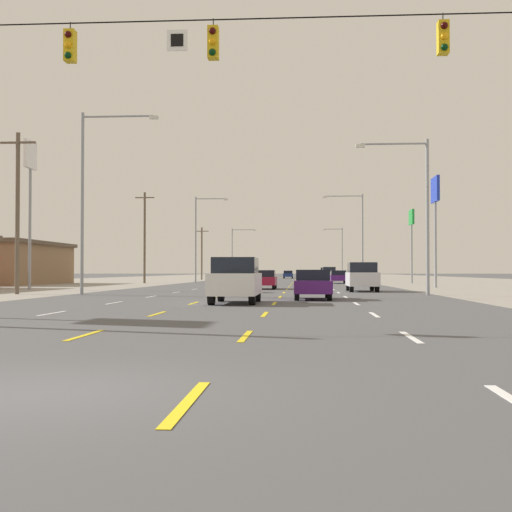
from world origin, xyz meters
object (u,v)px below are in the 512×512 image
at_px(sedan_inner_right_near, 313,284).
at_px(suv_far_right_farthest, 329,273).
at_px(sedan_center_turn_distant_b, 288,274).
at_px(streetlight_left_row_1, 199,233).
at_px(suv_far_right_distant_a, 326,273).
at_px(streetlight_left_row_2, 235,249).
at_px(streetlight_right_row_0, 420,204).
at_px(sedan_center_turn_midfar, 264,279).
at_px(suv_far_right_mid, 362,276).
at_px(pole_sign_right_row_2, 412,225).
at_px(streetlight_right_row_2, 340,249).
at_px(streetlight_right_row_1, 358,231).
at_px(suv_center_turn_nearest, 236,280).
at_px(sedan_far_right_far, 338,277).
at_px(pole_sign_right_row_1, 435,200).
at_px(pole_sign_left_row_1, 30,177).
at_px(streetlight_left_row_0, 90,189).
at_px(sedan_far_left_farther, 228,276).

bearing_deg(sedan_inner_right_near, suv_far_right_farthest, 87.21).
relative_size(sedan_center_turn_distant_b, streetlight_left_row_1, 0.43).
distance_m(suv_far_right_distant_a, streetlight_left_row_2, 18.93).
height_order(suv_far_right_farthest, streetlight_right_row_0, streetlight_right_row_0).
height_order(sedan_inner_right_near, sedan_center_turn_midfar, same).
bearing_deg(sedan_inner_right_near, suv_far_right_mid, 75.37).
xyz_separation_m(suv_far_right_farthest, suv_far_right_distant_a, (0.13, 17.66, 0.00)).
height_order(pole_sign_right_row_2, streetlight_right_row_2, streetlight_right_row_2).
height_order(suv_far_right_farthest, streetlight_left_row_2, streetlight_left_row_2).
height_order(pole_sign_right_row_2, streetlight_right_row_1, streetlight_right_row_1).
bearing_deg(suv_center_turn_nearest, sedan_far_right_far, 81.90).
bearing_deg(pole_sign_right_row_1, suv_far_right_distant_a, 96.79).
bearing_deg(suv_far_right_distant_a, pole_sign_left_row_1, -109.18).
relative_size(suv_far_right_farthest, streetlight_right_row_2, 0.52).
distance_m(suv_far_right_farthest, streetlight_left_row_2, 30.80).
bearing_deg(suv_far_right_mid, streetlight_right_row_2, 88.01).
height_order(pole_sign_right_row_1, streetlight_left_row_2, pole_sign_right_row_1).
xyz_separation_m(sedan_far_right_far, streetlight_right_row_2, (2.88, 50.08, 4.62)).
bearing_deg(streetlight_left_row_0, pole_sign_right_row_1, 38.58).
distance_m(sedan_center_turn_midfar, streetlight_right_row_2, 75.39).
xyz_separation_m(sedan_center_turn_distant_b, streetlight_right_row_0, (9.50, -89.87, 4.52)).
bearing_deg(sedan_far_left_farther, streetlight_left_row_1, -111.62).
height_order(suv_far_right_mid, pole_sign_left_row_1, pole_sign_left_row_1).
bearing_deg(sedan_inner_right_near, streetlight_left_row_2, 97.94).
height_order(suv_far_right_mid, streetlight_right_row_2, streetlight_right_row_2).
height_order(pole_sign_left_row_1, streetlight_right_row_2, pole_sign_left_row_1).
relative_size(sedan_inner_right_near, sedan_far_left_farther, 1.00).
relative_size(suv_center_turn_nearest, sedan_far_right_far, 1.09).
bearing_deg(streetlight_left_row_1, sedan_center_turn_midfar, -72.35).
xyz_separation_m(suv_far_right_distant_a, streetlight_right_row_1, (2.73, -35.87, 5.20)).
height_order(suv_far_right_mid, streetlight_left_row_1, streetlight_left_row_1).
xyz_separation_m(suv_far_right_farthest, sedan_center_turn_distant_b, (-6.59, 27.78, -0.27)).
distance_m(suv_far_right_mid, pole_sign_right_row_1, 14.99).
relative_size(sedan_center_turn_midfar, suv_far_right_farthest, 0.92).
relative_size(suv_far_right_distant_a, streetlight_right_row_0, 0.54).
height_order(sedan_far_left_farther, sedan_center_turn_distant_b, same).
distance_m(sedan_center_turn_distant_b, streetlight_left_row_1, 47.35).
xyz_separation_m(sedan_inner_right_near, suv_far_right_farthest, (3.33, 68.25, 0.27)).
bearing_deg(streetlight_left_row_1, streetlight_right_row_2, 65.97).
xyz_separation_m(sedan_inner_right_near, streetlight_left_row_1, (-13.23, 50.03, 5.27)).
bearing_deg(suv_far_right_farthest, streetlight_left_row_1, -132.27).
bearing_deg(streetlight_left_row_2, pole_sign_right_row_1, -70.90).
bearing_deg(sedan_center_turn_distant_b, pole_sign_left_row_1, -102.39).
height_order(sedan_far_left_farther, streetlight_left_row_2, streetlight_left_row_2).
distance_m(sedan_inner_right_near, streetlight_left_row_1, 52.02).
xyz_separation_m(suv_center_turn_nearest, streetlight_left_row_2, (-9.71, 98.27, 4.43)).
xyz_separation_m(sedan_center_turn_midfar, suv_far_right_farthest, (6.78, 48.94, 0.27)).
xyz_separation_m(sedan_far_left_farther, streetlight_left_row_1, (-2.81, -7.08, 5.27)).
distance_m(pole_sign_right_row_2, streetlight_right_row_1, 7.03).
distance_m(suv_far_right_mid, streetlight_left_row_2, 82.12).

